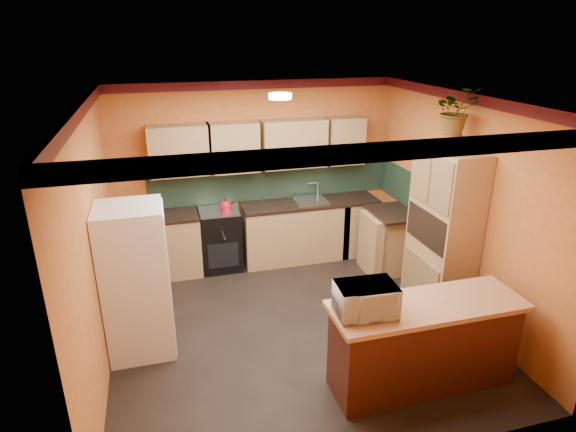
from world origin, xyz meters
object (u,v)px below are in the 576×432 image
object	(u,v)px
fridge	(136,281)
microwave	(366,299)
stove	(220,239)
breakfast_bar	(423,346)
base_cabinets_back	(261,236)
pantry	(443,233)

from	to	relation	value
fridge	microwave	size ratio (longest dim) A/B	3.16
stove	breakfast_bar	world-z (taller)	stove
breakfast_bar	fridge	bearing A→B (deg)	153.46
base_cabinets_back	pantry	bearing A→B (deg)	-45.80
microwave	breakfast_bar	bearing A→B (deg)	3.27
stove	breakfast_bar	xyz separation A→B (m)	(1.57, -3.11, -0.02)
stove	fridge	world-z (taller)	fridge
stove	pantry	size ratio (longest dim) A/B	0.43
stove	microwave	world-z (taller)	microwave
fridge	microwave	xyz separation A→B (m)	(2.04, -1.35, 0.23)
fridge	stove	bearing A→B (deg)	57.47
pantry	breakfast_bar	distance (m)	1.63
fridge	breakfast_bar	xyz separation A→B (m)	(2.70, -1.35, -0.41)
base_cabinets_back	stove	xyz separation A→B (m)	(-0.62, -0.00, 0.02)
pantry	microwave	bearing A→B (deg)	-142.13
base_cabinets_back	breakfast_bar	world-z (taller)	same
stove	microwave	bearing A→B (deg)	-73.55
base_cabinets_back	stove	bearing A→B (deg)	-180.00
stove	pantry	bearing A→B (deg)	-37.55
pantry	breakfast_bar	bearing A→B (deg)	-126.75
microwave	base_cabinets_back	bearing A→B (deg)	98.66
stove	fridge	distance (m)	2.13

